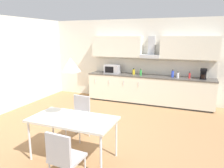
{
  "coord_description": "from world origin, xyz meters",
  "views": [
    {
      "loc": [
        2.05,
        -3.96,
        2.07
      ],
      "look_at": [
        0.25,
        0.58,
        1.0
      ],
      "focal_mm": 35.0,
      "sensor_mm": 36.0,
      "label": 1
    }
  ],
  "objects_px": {
    "bottle_white": "(178,75)",
    "chair_far_left": "(79,113)",
    "bottle_blue": "(173,74)",
    "coffee_maker": "(203,74)",
    "microwave": "(112,69)",
    "chair_near_right": "(63,155)",
    "dining_table": "(73,121)",
    "pendant_lamp": "(71,65)",
    "bottle_green": "(141,73)",
    "bottle_yellow": "(134,72)",
    "bottle_red": "(189,76)"
  },
  "relations": [
    {
      "from": "chair_near_right",
      "to": "pendant_lamp",
      "type": "relative_size",
      "value": 2.72
    },
    {
      "from": "microwave",
      "to": "bottle_yellow",
      "type": "xyz_separation_m",
      "value": [
        0.71,
        0.06,
        -0.06
      ]
    },
    {
      "from": "coffee_maker",
      "to": "pendant_lamp",
      "type": "xyz_separation_m",
      "value": [
        -2.04,
        -3.65,
        0.6
      ]
    },
    {
      "from": "bottle_green",
      "to": "pendant_lamp",
      "type": "bearing_deg",
      "value": -93.94
    },
    {
      "from": "chair_near_right",
      "to": "microwave",
      "type": "bearing_deg",
      "value": 103.31
    },
    {
      "from": "coffee_maker",
      "to": "bottle_yellow",
      "type": "distance_m",
      "value": 2.05
    },
    {
      "from": "bottle_green",
      "to": "chair_near_right",
      "type": "distance_m",
      "value": 4.37
    },
    {
      "from": "dining_table",
      "to": "pendant_lamp",
      "type": "distance_m",
      "value": 0.95
    },
    {
      "from": "bottle_blue",
      "to": "bottle_white",
      "type": "xyz_separation_m",
      "value": [
        0.15,
        -0.04,
        -0.02
      ]
    },
    {
      "from": "bottle_white",
      "to": "bottle_green",
      "type": "relative_size",
      "value": 0.87
    },
    {
      "from": "bottle_white",
      "to": "bottle_red",
      "type": "height_order",
      "value": "bottle_red"
    },
    {
      "from": "dining_table",
      "to": "bottle_white",
      "type": "bearing_deg",
      "value": 69.35
    },
    {
      "from": "bottle_red",
      "to": "chair_far_left",
      "type": "relative_size",
      "value": 0.22
    },
    {
      "from": "bottle_yellow",
      "to": "bottle_red",
      "type": "height_order",
      "value": "bottle_yellow"
    },
    {
      "from": "chair_far_left",
      "to": "chair_near_right",
      "type": "distance_m",
      "value": 1.65
    },
    {
      "from": "coffee_maker",
      "to": "bottle_white",
      "type": "relative_size",
      "value": 1.66
    },
    {
      "from": "coffee_maker",
      "to": "bottle_white",
      "type": "bearing_deg",
      "value": -175.17
    },
    {
      "from": "bottle_blue",
      "to": "chair_near_right",
      "type": "distance_m",
      "value": 4.5
    },
    {
      "from": "chair_near_right",
      "to": "pendant_lamp",
      "type": "height_order",
      "value": "pendant_lamp"
    },
    {
      "from": "bottle_red",
      "to": "chair_far_left",
      "type": "height_order",
      "value": "bottle_red"
    },
    {
      "from": "bottle_blue",
      "to": "chair_near_right",
      "type": "bearing_deg",
      "value": -101.36
    },
    {
      "from": "bottle_white",
      "to": "bottle_yellow",
      "type": "bearing_deg",
      "value": 176.31
    },
    {
      "from": "microwave",
      "to": "bottle_white",
      "type": "height_order",
      "value": "microwave"
    },
    {
      "from": "dining_table",
      "to": "bottle_red",
      "type": "bearing_deg",
      "value": 65.2
    },
    {
      "from": "bottle_red",
      "to": "chair_near_right",
      "type": "xyz_separation_m",
      "value": [
        -1.36,
        -4.39,
        -0.43
      ]
    },
    {
      "from": "bottle_blue",
      "to": "bottle_yellow",
      "type": "height_order",
      "value": "bottle_blue"
    },
    {
      "from": "dining_table",
      "to": "chair_far_left",
      "type": "relative_size",
      "value": 1.66
    },
    {
      "from": "microwave",
      "to": "chair_far_left",
      "type": "bearing_deg",
      "value": -82.02
    },
    {
      "from": "bottle_white",
      "to": "pendant_lamp",
      "type": "xyz_separation_m",
      "value": [
        -1.35,
        -3.6,
        0.67
      ]
    },
    {
      "from": "bottle_green",
      "to": "bottle_red",
      "type": "bearing_deg",
      "value": 1.76
    },
    {
      "from": "bottle_white",
      "to": "chair_far_left",
      "type": "xyz_separation_m",
      "value": [
        -1.67,
        -2.83,
        -0.43
      ]
    },
    {
      "from": "bottle_blue",
      "to": "pendant_lamp",
      "type": "bearing_deg",
      "value": -108.31
    },
    {
      "from": "microwave",
      "to": "pendant_lamp",
      "type": "distance_m",
      "value": 3.75
    },
    {
      "from": "bottle_red",
      "to": "chair_far_left",
      "type": "xyz_separation_m",
      "value": [
        -1.99,
        -2.87,
        -0.43
      ]
    },
    {
      "from": "pendant_lamp",
      "to": "chair_near_right",
      "type": "bearing_deg",
      "value": -67.29
    },
    {
      "from": "dining_table",
      "to": "chair_near_right",
      "type": "bearing_deg",
      "value": -67.29
    },
    {
      "from": "bottle_blue",
      "to": "bottle_white",
      "type": "bearing_deg",
      "value": -13.48
    },
    {
      "from": "bottle_green",
      "to": "chair_near_right",
      "type": "xyz_separation_m",
      "value": [
        0.07,
        -4.35,
        -0.44
      ]
    },
    {
      "from": "bottle_white",
      "to": "chair_far_left",
      "type": "height_order",
      "value": "bottle_white"
    },
    {
      "from": "dining_table",
      "to": "pendant_lamp",
      "type": "height_order",
      "value": "pendant_lamp"
    },
    {
      "from": "chair_far_left",
      "to": "bottle_white",
      "type": "bearing_deg",
      "value": 59.46
    },
    {
      "from": "coffee_maker",
      "to": "chair_near_right",
      "type": "xyz_separation_m",
      "value": [
        -1.72,
        -4.42,
        -0.5
      ]
    },
    {
      "from": "microwave",
      "to": "chair_far_left",
      "type": "distance_m",
      "value": 2.94
    },
    {
      "from": "bottle_yellow",
      "to": "bottle_red",
      "type": "bearing_deg",
      "value": -1.89
    },
    {
      "from": "coffee_maker",
      "to": "bottle_green",
      "type": "distance_m",
      "value": 1.8
    },
    {
      "from": "bottle_green",
      "to": "dining_table",
      "type": "xyz_separation_m",
      "value": [
        -0.25,
        -3.58,
        -0.29
      ]
    },
    {
      "from": "bottle_red",
      "to": "dining_table",
      "type": "xyz_separation_m",
      "value": [
        -1.68,
        -3.63,
        -0.28
      ]
    },
    {
      "from": "microwave",
      "to": "coffee_maker",
      "type": "xyz_separation_m",
      "value": [
        2.76,
        0.03,
        0.01
      ]
    },
    {
      "from": "bottle_blue",
      "to": "chair_near_right",
      "type": "xyz_separation_m",
      "value": [
        -0.88,
        -4.39,
        -0.45
      ]
    },
    {
      "from": "bottle_white",
      "to": "dining_table",
      "type": "height_order",
      "value": "bottle_white"
    }
  ]
}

